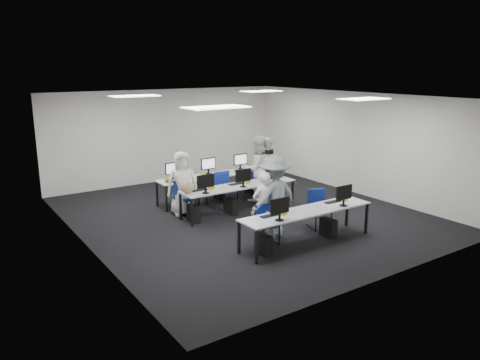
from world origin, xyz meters
TOP-DOWN VIEW (x-y plane):
  - room at (0.00, 0.00)m, footprint 9.00×9.02m
  - ceiling_panels at (0.00, 0.00)m, footprint 5.20×4.60m
  - desk_front at (0.00, -2.40)m, footprint 3.20×0.70m
  - desk_mid at (0.00, 0.20)m, footprint 3.20×0.70m
  - desk_back at (0.00, 1.60)m, footprint 3.20×0.70m
  - equipment_front at (-0.19, -2.42)m, footprint 2.51×0.41m
  - equipment_mid at (-0.19, 0.18)m, footprint 2.91×0.41m
  - equipment_back at (0.19, 1.62)m, footprint 2.91×0.41m
  - chair_0 at (-0.73, -1.94)m, footprint 0.47×0.50m
  - chair_1 at (0.91, -1.83)m, footprint 0.56×0.59m
  - chair_2 at (-1.19, 0.81)m, footprint 0.50×0.53m
  - chair_3 at (-0.05, 0.77)m, footprint 0.48×0.52m
  - chair_4 at (1.18, 0.82)m, footprint 0.48×0.51m
  - chair_5 at (-1.26, 1.01)m, footprint 0.58×0.60m
  - chair_6 at (-0.15, 1.03)m, footprint 0.50×0.54m
  - chair_7 at (0.96, 1.14)m, footprint 0.55×0.57m
  - handbag at (-1.45, 0.27)m, footprint 0.39×0.29m
  - student_0 at (-0.62, -1.66)m, footprint 0.57×0.39m
  - student_1 at (1.02, 0.82)m, footprint 1.01×0.86m
  - student_2 at (-1.30, 0.87)m, footprint 0.93×0.75m
  - student_3 at (1.39, 0.85)m, footprint 1.05×0.45m
  - photographer at (-0.35, -1.70)m, footprint 1.23×0.76m
  - dslr_camera at (-0.36, -1.52)m, footprint 0.15×0.19m

SIDE VIEW (x-z plane):
  - chair_0 at x=-0.73m, z-range -0.15..0.68m
  - chair_4 at x=1.18m, z-range -0.16..0.69m
  - chair_2 at x=-1.19m, z-range -0.16..0.71m
  - chair_7 at x=0.96m, z-range -0.16..0.71m
  - chair_1 at x=0.91m, z-range -0.17..0.73m
  - chair_5 at x=-1.26m, z-range -0.17..0.74m
  - chair_3 at x=-0.05m, z-range -0.18..0.78m
  - chair_6 at x=-0.15m, z-range -0.18..0.79m
  - equipment_mid at x=-0.19m, z-range -0.24..0.95m
  - equipment_back at x=0.19m, z-range -0.24..0.95m
  - equipment_front at x=-0.19m, z-range -0.24..0.95m
  - desk_front at x=0.00m, z-range 0.32..1.05m
  - desk_mid at x=0.00m, z-range 0.32..1.05m
  - desk_back at x=0.00m, z-range 0.32..1.05m
  - student_0 at x=-0.62m, z-range 0.00..1.52m
  - student_2 at x=-1.30m, z-range 0.00..1.65m
  - handbag at x=-1.45m, z-range 0.73..1.02m
  - student_3 at x=1.39m, z-range 0.00..1.78m
  - photographer at x=-0.35m, z-range 0.00..1.84m
  - student_1 at x=1.02m, z-range 0.00..1.85m
  - room at x=0.00m, z-range 0.00..3.00m
  - dslr_camera at x=-0.36m, z-range 1.86..1.96m
  - ceiling_panels at x=0.00m, z-range 2.98..2.99m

